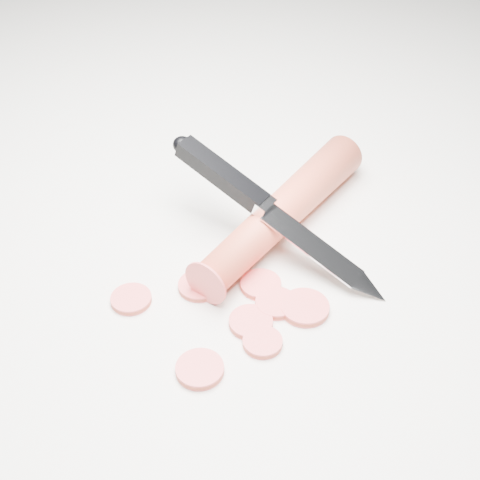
% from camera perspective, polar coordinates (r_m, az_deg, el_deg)
% --- Properties ---
extents(ground, '(2.40, 2.40, 0.00)m').
position_cam_1_polar(ground, '(0.57, 3.96, -2.60)').
color(ground, white).
rests_on(ground, ground).
extents(carrot, '(0.08, 0.23, 0.04)m').
position_cam_1_polar(carrot, '(0.60, 3.68, 2.49)').
color(carrot, '#E64A30').
rests_on(carrot, ground).
extents(carrot_slice_0, '(0.03, 0.03, 0.01)m').
position_cam_1_polar(carrot_slice_0, '(0.55, -9.28, -5.00)').
color(carrot_slice_0, '#EF4C4C').
rests_on(carrot_slice_0, ground).
extents(carrot_slice_1, '(0.04, 0.04, 0.01)m').
position_cam_1_polar(carrot_slice_1, '(0.56, -3.48, -3.91)').
color(carrot_slice_1, '#EF4C4C').
rests_on(carrot_slice_1, ground).
extents(carrot_slice_2, '(0.03, 0.03, 0.01)m').
position_cam_1_polar(carrot_slice_2, '(0.56, 1.78, -3.83)').
color(carrot_slice_2, '#EF4C4C').
rests_on(carrot_slice_2, ground).
extents(carrot_slice_3, '(0.03, 0.03, 0.01)m').
position_cam_1_polar(carrot_slice_3, '(0.52, 1.93, -8.71)').
color(carrot_slice_3, '#EF4C4C').
rests_on(carrot_slice_3, ground).
extents(carrot_slice_4, '(0.03, 0.03, 0.01)m').
position_cam_1_polar(carrot_slice_4, '(0.54, 3.10, -5.41)').
color(carrot_slice_4, '#EF4C4C').
rests_on(carrot_slice_4, ground).
extents(carrot_slice_5, '(0.03, 0.03, 0.01)m').
position_cam_1_polar(carrot_slice_5, '(0.53, 0.93, -7.02)').
color(carrot_slice_5, '#EF4C4C').
rests_on(carrot_slice_5, ground).
extents(carrot_slice_6, '(0.04, 0.04, 0.01)m').
position_cam_1_polar(carrot_slice_6, '(0.50, -3.45, -10.95)').
color(carrot_slice_6, '#EF4C4C').
rests_on(carrot_slice_6, ground).
extents(carrot_slice_7, '(0.04, 0.04, 0.01)m').
position_cam_1_polar(carrot_slice_7, '(0.54, 5.55, -5.76)').
color(carrot_slice_7, '#EF4C4C').
rests_on(carrot_slice_7, ground).
extents(kitchen_knife, '(0.22, 0.07, 0.08)m').
position_cam_1_polar(kitchen_knife, '(0.57, 3.14, 2.32)').
color(kitchen_knife, silver).
rests_on(kitchen_knife, ground).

